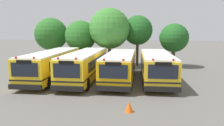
{
  "coord_description": "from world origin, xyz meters",
  "views": [
    {
      "loc": [
        2.98,
        -18.35,
        4.53
      ],
      "look_at": [
        0.91,
        0.0,
        1.6
      ],
      "focal_mm": 32.69,
      "sensor_mm": 36.0,
      "label": 1
    }
  ],
  "objects_px": {
    "school_bus_0": "(53,63)",
    "tree_0": "(52,34)",
    "traffic_cone": "(129,107)",
    "tree_2": "(110,29)",
    "school_bus_2": "(120,66)",
    "school_bus_3": "(156,66)",
    "tree_4": "(173,38)",
    "school_bus_1": "(86,64)",
    "tree_3": "(138,30)",
    "tree_1": "(80,37)"
  },
  "relations": [
    {
      "from": "tree_3",
      "to": "traffic_cone",
      "type": "xyz_separation_m",
      "value": [
        -0.6,
        -15.89,
        -4.26
      ]
    },
    {
      "from": "school_bus_2",
      "to": "tree_0",
      "type": "relative_size",
      "value": 1.51
    },
    {
      "from": "tree_0",
      "to": "tree_3",
      "type": "height_order",
      "value": "tree_3"
    },
    {
      "from": "school_bus_1",
      "to": "tree_0",
      "type": "distance_m",
      "value": 11.37
    },
    {
      "from": "tree_0",
      "to": "school_bus_1",
      "type": "bearing_deg",
      "value": -52.16
    },
    {
      "from": "school_bus_0",
      "to": "tree_2",
      "type": "height_order",
      "value": "tree_2"
    },
    {
      "from": "school_bus_1",
      "to": "tree_0",
      "type": "height_order",
      "value": "tree_0"
    },
    {
      "from": "school_bus_2",
      "to": "tree_1",
      "type": "relative_size",
      "value": 1.62
    },
    {
      "from": "school_bus_2",
      "to": "tree_0",
      "type": "bearing_deg",
      "value": -39.62
    },
    {
      "from": "school_bus_0",
      "to": "tree_1",
      "type": "relative_size",
      "value": 1.77
    },
    {
      "from": "school_bus_3",
      "to": "school_bus_2",
      "type": "bearing_deg",
      "value": 3.34
    },
    {
      "from": "tree_0",
      "to": "tree_2",
      "type": "bearing_deg",
      "value": -12.56
    },
    {
      "from": "school_bus_2",
      "to": "school_bus_3",
      "type": "xyz_separation_m",
      "value": [
        3.26,
        0.19,
        0.01
      ]
    },
    {
      "from": "school_bus_0",
      "to": "tree_4",
      "type": "xyz_separation_m",
      "value": [
        12.45,
        7.59,
        2.22
      ]
    },
    {
      "from": "tree_1",
      "to": "tree_2",
      "type": "relative_size",
      "value": 0.8
    },
    {
      "from": "tree_2",
      "to": "tree_4",
      "type": "xyz_separation_m",
      "value": [
        7.72,
        0.79,
        -1.11
      ]
    },
    {
      "from": "school_bus_0",
      "to": "traffic_cone",
      "type": "bearing_deg",
      "value": 134.85
    },
    {
      "from": "school_bus_0",
      "to": "school_bus_2",
      "type": "xyz_separation_m",
      "value": [
        6.47,
        -0.19,
        -0.04
      ]
    },
    {
      "from": "school_bus_1",
      "to": "tree_4",
      "type": "height_order",
      "value": "tree_4"
    },
    {
      "from": "tree_1",
      "to": "tree_3",
      "type": "height_order",
      "value": "tree_3"
    },
    {
      "from": "school_bus_0",
      "to": "school_bus_2",
      "type": "relative_size",
      "value": 1.09
    },
    {
      "from": "school_bus_0",
      "to": "tree_3",
      "type": "distance_m",
      "value": 12.06
    },
    {
      "from": "school_bus_1",
      "to": "tree_3",
      "type": "bearing_deg",
      "value": -118.86
    },
    {
      "from": "school_bus_0",
      "to": "tree_2",
      "type": "relative_size",
      "value": 1.42
    },
    {
      "from": "tree_3",
      "to": "traffic_cone",
      "type": "bearing_deg",
      "value": -92.16
    },
    {
      "from": "school_bus_2",
      "to": "school_bus_3",
      "type": "distance_m",
      "value": 3.27
    },
    {
      "from": "school_bus_2",
      "to": "tree_1",
      "type": "xyz_separation_m",
      "value": [
        -5.78,
        7.73,
        2.37
      ]
    },
    {
      "from": "school_bus_0",
      "to": "tree_4",
      "type": "relative_size",
      "value": 1.91
    },
    {
      "from": "school_bus_3",
      "to": "tree_2",
      "type": "bearing_deg",
      "value": -53.6
    },
    {
      "from": "traffic_cone",
      "to": "tree_4",
      "type": "bearing_deg",
      "value": 71.99
    },
    {
      "from": "school_bus_2",
      "to": "tree_0",
      "type": "distance_m",
      "value": 13.63
    },
    {
      "from": "school_bus_2",
      "to": "tree_4",
      "type": "distance_m",
      "value": 10.07
    },
    {
      "from": "tree_2",
      "to": "school_bus_0",
      "type": "bearing_deg",
      "value": -124.84
    },
    {
      "from": "school_bus_3",
      "to": "traffic_cone",
      "type": "xyz_separation_m",
      "value": [
        -2.2,
        -7.55,
        -1.08
      ]
    },
    {
      "from": "school_bus_2",
      "to": "tree_4",
      "type": "height_order",
      "value": "tree_4"
    },
    {
      "from": "school_bus_2",
      "to": "tree_4",
      "type": "bearing_deg",
      "value": -125.84
    },
    {
      "from": "school_bus_3",
      "to": "tree_4",
      "type": "distance_m",
      "value": 8.37
    },
    {
      "from": "school_bus_0",
      "to": "tree_1",
      "type": "bearing_deg",
      "value": -95.31
    },
    {
      "from": "school_bus_1",
      "to": "tree_3",
      "type": "height_order",
      "value": "tree_3"
    },
    {
      "from": "school_bus_0",
      "to": "school_bus_2",
      "type": "bearing_deg",
      "value": 178.27
    },
    {
      "from": "school_bus_2",
      "to": "tree_0",
      "type": "height_order",
      "value": "tree_0"
    },
    {
      "from": "school_bus_2",
      "to": "tree_2",
      "type": "distance_m",
      "value": 7.95
    },
    {
      "from": "school_bus_0",
      "to": "traffic_cone",
      "type": "distance_m",
      "value": 10.72
    },
    {
      "from": "school_bus_0",
      "to": "tree_0",
      "type": "bearing_deg",
      "value": -67.64
    },
    {
      "from": "tree_1",
      "to": "tree_4",
      "type": "height_order",
      "value": "tree_1"
    },
    {
      "from": "school_bus_0",
      "to": "tree_0",
      "type": "distance_m",
      "value": 9.71
    },
    {
      "from": "school_bus_1",
      "to": "traffic_cone",
      "type": "distance_m",
      "value": 8.67
    },
    {
      "from": "school_bus_0",
      "to": "tree_3",
      "type": "xyz_separation_m",
      "value": [
        8.13,
        8.34,
        3.15
      ]
    },
    {
      "from": "tree_0",
      "to": "tree_4",
      "type": "relative_size",
      "value": 1.16
    },
    {
      "from": "school_bus_1",
      "to": "school_bus_3",
      "type": "height_order",
      "value": "school_bus_1"
    }
  ]
}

